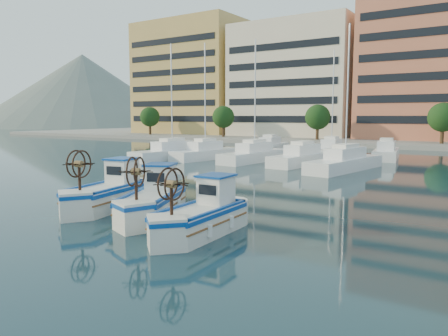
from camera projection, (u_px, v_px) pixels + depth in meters
The scene contains 6 objects.
ground at pixel (157, 223), 17.87m from camera, with size 300.00×300.00×0.00m, color #1B3746.
hill_west at pixel (85, 126), 185.50m from camera, with size 180.00×180.00×60.00m, color slate.
yacht_marina at pixel (328, 156), 42.42m from camera, with size 39.52×23.58×11.50m.
fishing_boat_a at pixel (109, 191), 20.67m from camera, with size 2.74×4.83×2.93m.
fishing_boat_b at pixel (153, 200), 18.80m from camera, with size 3.42×4.69×2.83m.
fishing_boat_c at pixel (202, 214), 16.16m from camera, with size 1.95×4.34×2.68m.
Camera 1 is at (11.91, -13.09, 4.36)m, focal length 35.00 mm.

